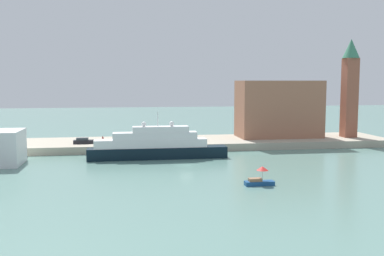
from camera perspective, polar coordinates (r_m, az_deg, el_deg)
ground at (r=87.22m, az=-0.73°, el=-4.79°), size 400.00×400.00×0.00m
quay_dock at (r=111.78m, az=-2.55°, el=-1.96°), size 110.00×18.44×1.73m
large_yacht at (r=94.53m, az=-4.64°, el=-2.28°), size 29.36×3.70×9.86m
small_motorboat at (r=71.38m, az=8.62°, el=-6.41°), size 4.63×1.83×3.01m
harbor_building at (r=119.26m, az=11.01°, el=2.41°), size 21.35×10.42×14.75m
bell_tower at (r=123.61m, az=19.52°, el=5.34°), size 4.35×4.35×25.43m
parked_car at (r=107.84m, az=-13.72°, el=-1.64°), size 4.59×1.76×1.36m
person_figure at (r=107.40m, az=-11.31°, el=-1.49°), size 0.36×0.36×1.74m
mooring_bollard at (r=104.56m, az=1.20°, el=-1.83°), size 0.56×0.56×0.70m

